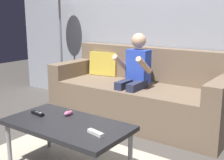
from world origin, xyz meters
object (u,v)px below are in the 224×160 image
Objects in this scene: coffee_table at (67,127)px; person_seated_on_couch at (134,74)px; game_remote_black_far_corner at (38,113)px; floor_lamp at (59,0)px; nunchuk_pink at (68,113)px; couch at (139,95)px; game_remote_white_near_edge at (95,133)px.

person_seated_on_couch is at bearing 94.63° from coffee_table.
floor_lamp is (-1.14, 1.44, 0.99)m from game_remote_black_far_corner.
nunchuk_pink reaches higher than coffee_table.
coffee_table is 2.29m from floor_lamp.
floor_lamp is (-1.46, 1.43, 1.04)m from coffee_table.
couch is at bearing 95.69° from coffee_table.
couch is at bearing -3.97° from floor_lamp.
game_remote_black_far_corner is at bearing -146.98° from nunchuk_pink.
person_seated_on_couch is 1.18m from coffee_table.
person_seated_on_couch is at bearing 89.25° from nunchuk_pink.
nunchuk_pink reaches higher than game_remote_black_far_corner.
floor_lamp reaches higher than person_seated_on_couch.
floor_lamp reaches higher than couch.
coffee_table is 0.61× the size of floor_lamp.
nunchuk_pink is at bearing -88.74° from couch.
floor_lamp reaches higher than nunchuk_pink.
couch is at bearing 82.02° from game_remote_black_far_corner.
game_remote_black_far_corner is (-0.21, -0.14, -0.01)m from nunchuk_pink.
coffee_table is at bearing 1.12° from game_remote_black_far_corner.
coffee_table is at bearing -84.31° from couch.
floor_lamp reaches higher than game_remote_black_far_corner.
nunchuk_pink is 0.06× the size of floor_lamp.
person_seated_on_couch is at bearing 109.02° from game_remote_white_near_edge.
game_remote_black_far_corner is (-0.64, 0.04, 0.00)m from game_remote_white_near_edge.
coffee_table is 6.87× the size of game_remote_white_near_edge.
floor_lamp is at bearing 135.58° from coffee_table.
couch is 1.35m from coffee_table.
couch is 1.46m from game_remote_white_near_edge.
game_remote_white_near_edge and game_remote_black_far_corner have the same top height.
person_seated_on_couch is at bearing -11.39° from floor_lamp.
couch is 1.73m from floor_lamp.
coffee_table is 0.33m from game_remote_black_far_corner.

